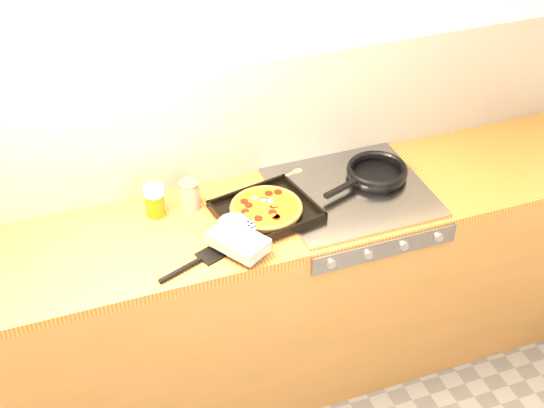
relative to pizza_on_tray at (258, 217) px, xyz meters
name	(u,v)px	position (x,y,z in m)	size (l,w,h in m)	color
room_shell	(222,125)	(-0.02, 0.35, 0.21)	(3.20, 3.20, 3.20)	white
counter_run	(248,301)	(-0.02, 0.06, -0.49)	(3.20, 0.62, 0.90)	brown
stovetop	(352,192)	(0.43, 0.07, -0.04)	(0.60, 0.56, 0.02)	gray
pizza_on_tray	(258,217)	(0.00, 0.00, 0.00)	(0.48, 0.48, 0.06)	black
frying_pan	(376,172)	(0.56, 0.12, 0.00)	(0.44, 0.32, 0.04)	black
tomato_can	(190,195)	(-0.21, 0.20, 0.02)	(0.09, 0.09, 0.12)	maroon
juice_glass	(155,201)	(-0.35, 0.20, 0.03)	(0.10, 0.10, 0.13)	#CE590C
wooden_spoon	(280,179)	(0.18, 0.24, -0.03)	(0.29, 0.11, 0.02)	#9E7543
black_spatula	(194,263)	(-0.29, -0.14, -0.03)	(0.28, 0.15, 0.02)	black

